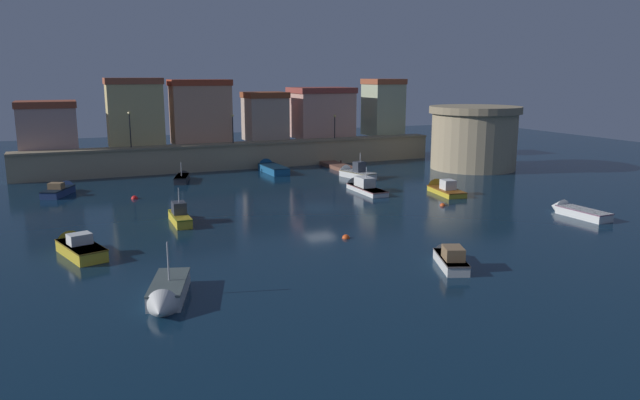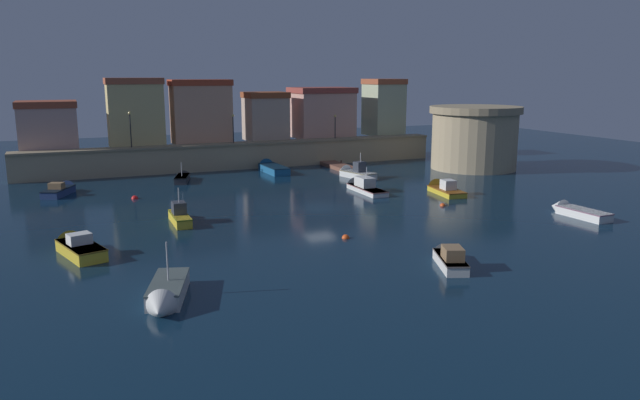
{
  "view_description": "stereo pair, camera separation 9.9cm",
  "coord_description": "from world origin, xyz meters",
  "px_view_note": "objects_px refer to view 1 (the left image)",
  "views": [
    {
      "loc": [
        -19.14,
        -45.16,
        10.91
      ],
      "look_at": [
        0.0,
        -0.11,
        0.7
      ],
      "focal_mm": 33.94,
      "sensor_mm": 36.0,
      "label": 1
    },
    {
      "loc": [
        -19.05,
        -45.2,
        10.91
      ],
      "look_at": [
        0.0,
        -0.11,
        0.7
      ],
      "focal_mm": 33.94,
      "sensor_mm": 36.0,
      "label": 2
    }
  ],
  "objects_px": {
    "moored_boat_4": "(449,257)",
    "mooring_buoy_1": "(443,206)",
    "moored_boat_2": "(62,190)",
    "moored_boat_1": "(270,168)",
    "moored_boat_7": "(441,188)",
    "quay_lamp_2": "(335,122)",
    "moored_boat_9": "(179,215)",
    "moored_boat_5": "(183,177)",
    "moored_boat_8": "(167,294)",
    "moored_boat_6": "(76,246)",
    "moored_boat_3": "(574,211)",
    "quay_lamp_1": "(233,124)",
    "quay_lamp_0": "(130,124)",
    "mooring_buoy_2": "(346,238)",
    "moored_boat_10": "(353,173)",
    "mooring_buoy_0": "(135,199)",
    "fortress_tower": "(474,137)",
    "moored_boat_0": "(361,186)"
  },
  "relations": [
    {
      "from": "quay_lamp_0",
      "to": "mooring_buoy_2",
      "type": "xyz_separation_m",
      "value": [
        10.37,
        -33.05,
        -5.59
      ]
    },
    {
      "from": "quay_lamp_1",
      "to": "moored_boat_4",
      "type": "relative_size",
      "value": 0.69
    },
    {
      "from": "moored_boat_2",
      "to": "moored_boat_5",
      "type": "bearing_deg",
      "value": -51.64
    },
    {
      "from": "moored_boat_5",
      "to": "mooring_buoy_2",
      "type": "height_order",
      "value": "moored_boat_5"
    },
    {
      "from": "moored_boat_5",
      "to": "moored_boat_4",
      "type": "bearing_deg",
      "value": -148.69
    },
    {
      "from": "moored_boat_3",
      "to": "moored_boat_10",
      "type": "height_order",
      "value": "moored_boat_10"
    },
    {
      "from": "mooring_buoy_0",
      "to": "quay_lamp_2",
      "type": "bearing_deg",
      "value": 27.97
    },
    {
      "from": "moored_boat_1",
      "to": "mooring_buoy_1",
      "type": "xyz_separation_m",
      "value": [
        7.55,
        -23.31,
        -0.43
      ]
    },
    {
      "from": "moored_boat_7",
      "to": "moored_boat_3",
      "type": "bearing_deg",
      "value": -153.38
    },
    {
      "from": "moored_boat_5",
      "to": "moored_boat_8",
      "type": "distance_m",
      "value": 35.13
    },
    {
      "from": "moored_boat_1",
      "to": "mooring_buoy_1",
      "type": "distance_m",
      "value": 24.51
    },
    {
      "from": "moored_boat_2",
      "to": "moored_boat_7",
      "type": "distance_m",
      "value": 35.45
    },
    {
      "from": "moored_boat_5",
      "to": "moored_boat_7",
      "type": "height_order",
      "value": "moored_boat_5"
    },
    {
      "from": "moored_boat_10",
      "to": "quay_lamp_2",
      "type": "bearing_deg",
      "value": -28.36
    },
    {
      "from": "moored_boat_8",
      "to": "mooring_buoy_0",
      "type": "relative_size",
      "value": 9.34
    },
    {
      "from": "fortress_tower",
      "to": "moored_boat_5",
      "type": "relative_size",
      "value": 2.12
    },
    {
      "from": "moored_boat_5",
      "to": "mooring_buoy_1",
      "type": "relative_size",
      "value": 10.31
    },
    {
      "from": "moored_boat_0",
      "to": "moored_boat_5",
      "type": "bearing_deg",
      "value": 51.29
    },
    {
      "from": "moored_boat_7",
      "to": "mooring_buoy_2",
      "type": "height_order",
      "value": "moored_boat_7"
    },
    {
      "from": "moored_boat_1",
      "to": "moored_boat_2",
      "type": "distance_m",
      "value": 22.66
    },
    {
      "from": "moored_boat_0",
      "to": "moored_boat_10",
      "type": "xyz_separation_m",
      "value": [
        2.64,
        7.26,
        0.06
      ]
    },
    {
      "from": "moored_boat_3",
      "to": "moored_boat_5",
      "type": "distance_m",
      "value": 37.83
    },
    {
      "from": "moored_boat_9",
      "to": "mooring_buoy_2",
      "type": "height_order",
      "value": "moored_boat_9"
    },
    {
      "from": "quay_lamp_2",
      "to": "moored_boat_9",
      "type": "bearing_deg",
      "value": -134.74
    },
    {
      "from": "moored_boat_9",
      "to": "moored_boat_10",
      "type": "height_order",
      "value": "moored_boat_10"
    },
    {
      "from": "moored_boat_6",
      "to": "mooring_buoy_1",
      "type": "bearing_deg",
      "value": -101.52
    },
    {
      "from": "quay_lamp_1",
      "to": "mooring_buoy_0",
      "type": "xyz_separation_m",
      "value": [
        -12.8,
        -13.71,
        -5.27
      ]
    },
    {
      "from": "moored_boat_2",
      "to": "moored_boat_1",
      "type": "bearing_deg",
      "value": -51.99
    },
    {
      "from": "moored_boat_3",
      "to": "moored_boat_10",
      "type": "bearing_deg",
      "value": 16.52
    },
    {
      "from": "fortress_tower",
      "to": "moored_boat_2",
      "type": "distance_m",
      "value": 44.83
    },
    {
      "from": "mooring_buoy_0",
      "to": "moored_boat_2",
      "type": "bearing_deg",
      "value": 140.26
    },
    {
      "from": "moored_boat_1",
      "to": "moored_boat_5",
      "type": "relative_size",
      "value": 1.36
    },
    {
      "from": "moored_boat_2",
      "to": "mooring_buoy_2",
      "type": "xyz_separation_m",
      "value": [
        17.66,
        -24.29,
        -0.41
      ]
    },
    {
      "from": "moored_boat_4",
      "to": "mooring_buoy_0",
      "type": "bearing_deg",
      "value": 49.88
    },
    {
      "from": "moored_boat_5",
      "to": "moored_boat_7",
      "type": "bearing_deg",
      "value": -109.93
    },
    {
      "from": "quay_lamp_0",
      "to": "moored_boat_8",
      "type": "bearing_deg",
      "value": -93.88
    },
    {
      "from": "fortress_tower",
      "to": "moored_boat_4",
      "type": "height_order",
      "value": "fortress_tower"
    },
    {
      "from": "moored_boat_3",
      "to": "moored_boat_8",
      "type": "height_order",
      "value": "moored_boat_8"
    },
    {
      "from": "moored_boat_3",
      "to": "moored_boat_5",
      "type": "xyz_separation_m",
      "value": [
        -25.47,
        27.98,
        -0.01
      ]
    },
    {
      "from": "quay_lamp_0",
      "to": "moored_boat_2",
      "type": "xyz_separation_m",
      "value": [
        -7.3,
        -8.76,
        -5.18
      ]
    },
    {
      "from": "moored_boat_4",
      "to": "moored_boat_3",
      "type": "bearing_deg",
      "value": -46.65
    },
    {
      "from": "moored_boat_4",
      "to": "moored_boat_7",
      "type": "distance_m",
      "value": 22.47
    },
    {
      "from": "fortress_tower",
      "to": "moored_boat_0",
      "type": "xyz_separation_m",
      "value": [
        -18.2,
        -7.01,
        -3.29
      ]
    },
    {
      "from": "moored_boat_4",
      "to": "mooring_buoy_1",
      "type": "distance_m",
      "value": 16.36
    },
    {
      "from": "moored_boat_6",
      "to": "moored_boat_10",
      "type": "xyz_separation_m",
      "value": [
        28.35,
        18.96,
        0.01
      ]
    },
    {
      "from": "quay_lamp_2",
      "to": "mooring_buoy_2",
      "type": "xyz_separation_m",
      "value": [
        -14.11,
        -33.05,
        -5.04
      ]
    },
    {
      "from": "fortress_tower",
      "to": "mooring_buoy_1",
      "type": "distance_m",
      "value": 22.24
    },
    {
      "from": "moored_boat_2",
      "to": "moored_boat_5",
      "type": "height_order",
      "value": "moored_boat_5"
    },
    {
      "from": "moored_boat_9",
      "to": "mooring_buoy_1",
      "type": "xyz_separation_m",
      "value": [
        21.56,
        -3.0,
        -0.52
      ]
    },
    {
      "from": "moored_boat_0",
      "to": "mooring_buoy_1",
      "type": "xyz_separation_m",
      "value": [
        3.16,
        -8.95,
        -0.41
      ]
    }
  ]
}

